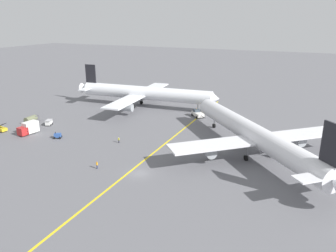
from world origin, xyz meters
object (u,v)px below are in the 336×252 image
(gse_baggage_cart_near_cluster, at_px, (49,123))
(gse_catering_truck_tall, at_px, (28,128))
(airliner_at_gate_left, at_px, (144,93))
(airliner_being_pushed, at_px, (253,134))
(gse_gpu_cart_small, at_px, (58,136))
(gse_fuel_bowser_stubby, at_px, (32,119))
(gse_belt_loader_portside, at_px, (1,129))
(ground_crew_ramp_agent_by_cones, at_px, (119,140))
(pushback_tug, at_px, (198,114))
(ground_crew_marshaller_foreground, at_px, (97,165))

(gse_baggage_cart_near_cluster, bearing_deg, gse_catering_truck_tall, -85.69)
(gse_catering_truck_tall, bearing_deg, airliner_at_gate_left, 68.78)
(airliner_being_pushed, xyz_separation_m, gse_gpu_cart_small, (-51.48, -11.03, -4.41))
(gse_catering_truck_tall, bearing_deg, gse_fuel_bowser_stubby, 131.17)
(airliner_at_gate_left, bearing_deg, gse_gpu_cart_small, -98.15)
(airliner_being_pushed, distance_m, gse_fuel_bowser_stubby, 69.08)
(gse_belt_loader_portside, height_order, ground_crew_ramp_agent_by_cones, gse_belt_loader_portside)
(pushback_tug, height_order, ground_crew_marshaller_foreground, pushback_tug)
(pushback_tug, relative_size, gse_belt_loader_portside, 1.35)
(ground_crew_ramp_agent_by_cones, distance_m, ground_crew_marshaller_foreground, 16.32)
(gse_gpu_cart_small, xyz_separation_m, ground_crew_ramp_agent_by_cones, (17.44, 4.07, 0.01))
(gse_baggage_cart_near_cluster, distance_m, ground_crew_marshaller_foreground, 38.09)
(airliner_being_pushed, distance_m, gse_belt_loader_portside, 72.37)
(airliner_at_gate_left, xyz_separation_m, ground_crew_ramp_agent_by_cones, (11.66, -36.29, -4.48))
(pushback_tug, xyz_separation_m, gse_gpu_cart_small, (-28.44, -36.13, -0.37))
(gse_fuel_bowser_stubby, height_order, gse_belt_loader_portside, gse_belt_loader_portside)
(gse_catering_truck_tall, distance_m, gse_fuel_bowser_stubby, 11.06)
(airliner_being_pushed, relative_size, gse_belt_loader_portside, 9.35)
(gse_fuel_bowser_stubby, height_order, gse_baggage_cart_near_cluster, gse_fuel_bowser_stubby)
(gse_fuel_bowser_stubby, distance_m, ground_crew_marshaller_foreground, 43.73)
(gse_fuel_bowser_stubby, height_order, ground_crew_ramp_agent_by_cones, gse_fuel_bowser_stubby)
(gse_baggage_cart_near_cluster, xyz_separation_m, ground_crew_marshaller_foreground, (32.57, -19.75, 0.05))
(gse_gpu_cart_small, bearing_deg, ground_crew_ramp_agent_by_cones, 13.14)
(airliner_at_gate_left, distance_m, gse_gpu_cart_small, 41.02)
(ground_crew_ramp_agent_by_cones, bearing_deg, ground_crew_marshaller_foreground, -74.58)
(gse_gpu_cart_small, height_order, gse_fuel_bowser_stubby, gse_fuel_bowser_stubby)
(gse_gpu_cart_small, xyz_separation_m, ground_crew_marshaller_foreground, (21.78, -11.67, 0.12))
(ground_crew_ramp_agent_by_cones, height_order, ground_crew_marshaller_foreground, ground_crew_marshaller_foreground)
(ground_crew_marshaller_foreground, bearing_deg, gse_catering_truck_tall, 160.88)
(airliner_at_gate_left, distance_m, ground_crew_marshaller_foreground, 54.61)
(gse_gpu_cart_small, bearing_deg, airliner_at_gate_left, 81.85)
(gse_catering_truck_tall, distance_m, ground_crew_ramp_agent_by_cones, 27.98)
(airliner_being_pushed, relative_size, ground_crew_ramp_agent_by_cones, 30.06)
(ground_crew_ramp_agent_by_cones, bearing_deg, airliner_at_gate_left, 107.81)
(pushback_tug, relative_size, gse_baggage_cart_near_cluster, 2.17)
(pushback_tug, relative_size, gse_catering_truck_tall, 1.11)
(airliner_being_pushed, distance_m, gse_baggage_cart_near_cluster, 62.49)
(airliner_at_gate_left, relative_size, gse_belt_loader_portside, 11.12)
(gse_fuel_bowser_stubby, bearing_deg, airliner_at_gate_left, 54.62)
(pushback_tug, height_order, gse_baggage_cart_near_cluster, pushback_tug)
(gse_baggage_cart_near_cluster, relative_size, ground_crew_ramp_agent_by_cones, 2.01)
(gse_baggage_cart_near_cluster, bearing_deg, airliner_being_pushed, 2.70)
(pushback_tug, relative_size, ground_crew_ramp_agent_by_cones, 4.35)
(gse_gpu_cart_small, height_order, gse_belt_loader_portside, gse_belt_loader_portside)
(gse_belt_loader_portside, bearing_deg, ground_crew_marshaller_foreground, -12.73)
(airliner_being_pushed, bearing_deg, ground_crew_marshaller_foreground, -142.61)
(ground_crew_marshaller_foreground, bearing_deg, gse_gpu_cart_small, 151.83)
(gse_baggage_cart_near_cluster, bearing_deg, ground_crew_ramp_agent_by_cones, -8.10)
(gse_catering_truck_tall, bearing_deg, gse_belt_loader_portside, -169.51)
(airliner_at_gate_left, distance_m, gse_fuel_bowser_stubby, 40.24)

